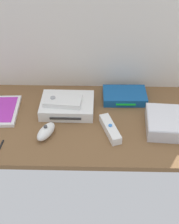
% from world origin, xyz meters
% --- Properties ---
extents(ground_plane, '(1.00, 0.48, 0.02)m').
position_xyz_m(ground_plane, '(0.00, 0.00, -0.01)').
color(ground_plane, brown).
rests_on(ground_plane, ground).
extents(back_wall, '(1.10, 0.01, 0.64)m').
position_xyz_m(back_wall, '(0.00, 0.25, 0.32)').
color(back_wall, silver).
rests_on(back_wall, ground).
extents(game_console, '(0.21, 0.17, 0.04)m').
position_xyz_m(game_console, '(-0.09, 0.06, 0.02)').
color(game_console, white).
rests_on(game_console, ground_plane).
extents(mini_computer, '(0.18, 0.18, 0.05)m').
position_xyz_m(mini_computer, '(0.30, -0.04, 0.03)').
color(mini_computer, silver).
rests_on(mini_computer, ground_plane).
extents(game_case, '(0.14, 0.20, 0.02)m').
position_xyz_m(game_case, '(-0.36, 0.04, 0.01)').
color(game_case, white).
rests_on(game_case, ground_plane).
extents(network_router, '(0.18, 0.13, 0.03)m').
position_xyz_m(network_router, '(0.14, 0.14, 0.02)').
color(network_router, '#145193').
rests_on(network_router, ground_plane).
extents(remote_wand, '(0.08, 0.15, 0.03)m').
position_xyz_m(remote_wand, '(0.08, -0.07, 0.02)').
color(remote_wand, white).
rests_on(remote_wand, ground_plane).
extents(remote_nunchuk, '(0.08, 0.11, 0.05)m').
position_xyz_m(remote_nunchuk, '(-0.16, -0.09, 0.02)').
color(remote_nunchuk, white).
rests_on(remote_nunchuk, ground_plane).
extents(remote_classic_pad, '(0.15, 0.09, 0.02)m').
position_xyz_m(remote_classic_pad, '(-0.11, 0.05, 0.05)').
color(remote_classic_pad, white).
rests_on(remote_classic_pad, game_console).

